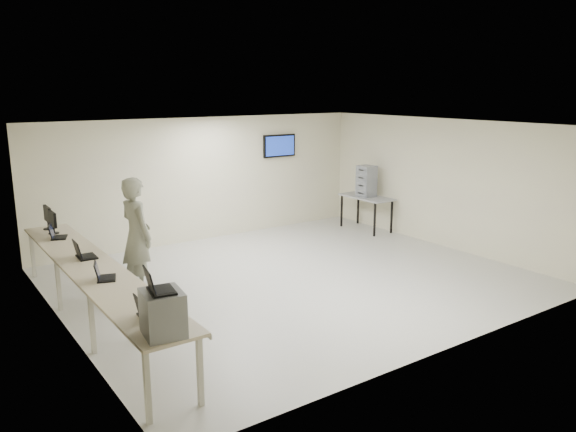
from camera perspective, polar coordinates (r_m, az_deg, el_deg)
room at (r=10.08m, az=0.62°, el=1.32°), size 8.01×7.01×2.81m
workbench at (r=8.66m, az=-19.14°, el=-5.36°), size 0.76×6.00×0.90m
equipment_box at (r=6.07m, az=-12.60°, el=-9.61°), size 0.46×0.51×0.48m
laptop_on_box at (r=5.94m, az=-13.23°, el=-6.94°), size 0.34×0.38×0.27m
laptop_0 at (r=6.58m, az=-14.14°, el=-9.49°), size 0.30×0.36×0.27m
laptop_1 at (r=8.01m, az=-18.33°, el=-5.71°), size 0.36×0.39×0.26m
laptop_2 at (r=9.10m, az=-20.13°, el=-3.60°), size 0.31×0.37×0.28m
laptop_3 at (r=10.45m, az=-22.52°, el=-1.77°), size 0.37×0.39×0.26m
monitor_near at (r=10.78m, az=-22.78°, el=-0.40°), size 0.18×0.41×0.40m
monitor_far at (r=11.15m, az=-23.22°, el=0.05°), size 0.19×0.43×0.43m
soldier at (r=9.80m, az=-15.11°, el=-1.95°), size 0.58×0.79×2.00m
side_table at (r=13.90m, az=7.97°, el=1.70°), size 0.65×1.40×0.84m
storage_bins at (r=13.81m, az=7.97°, el=3.53°), size 0.36×0.40×0.76m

